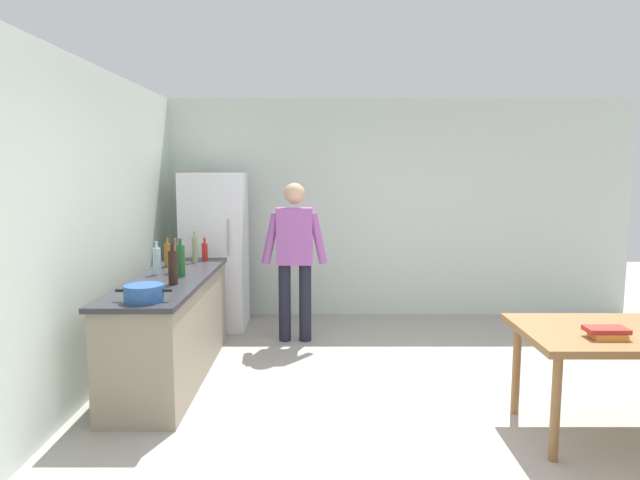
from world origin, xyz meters
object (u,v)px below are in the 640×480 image
person (296,251)px  bottle_sauce_red (206,251)px  utensil_jar (175,264)px  cooking_pot (145,293)px  bottle_oil_amber (169,254)px  bottle_water_clear (158,261)px  bottle_vinegar_tall (196,249)px  book_stack (608,333)px  bottle_wine_dark (174,267)px  dining_table (626,341)px  bottle_wine_green (182,260)px  refrigerator (217,251)px

person → bottle_sauce_red: person is taller
utensil_jar → cooking_pot: bearing=-86.3°
person → bottle_oil_amber: person is taller
cooking_pot → bottle_water_clear: bottle_water_clear is taller
bottle_vinegar_tall → book_stack: bottle_vinegar_tall is taller
utensil_jar → bottle_wine_dark: (0.13, -0.51, 0.07)m
bottle_oil_amber → bottle_water_clear: size_ratio=0.93×
bottle_vinegar_tall → person: bearing=13.7°
bottle_sauce_red → bottle_water_clear: size_ratio=0.80×
dining_table → bottle_wine_green: (-3.31, 1.14, 0.37)m
bottle_oil_amber → bottle_vinegar_tall: size_ratio=0.88×
cooking_pot → utensil_jar: (-0.07, 1.10, 0.02)m
utensil_jar → bottle_wine_green: (0.10, -0.17, 0.07)m
cooking_pot → bottle_vinegar_tall: bottle_vinegar_tall is taller
utensil_jar → book_stack: utensil_jar is taller
utensil_jar → bottle_wine_dark: bottle_wine_dark is taller
cooking_pot → bottle_wine_dark: size_ratio=1.18×
person → bottle_oil_amber: size_ratio=6.07×
utensil_jar → bottle_oil_amber: utensil_jar is taller
utensil_jar → book_stack: (3.19, -1.50, -0.19)m
refrigerator → cooking_pot: refrigerator is taller
bottle_vinegar_tall → book_stack: size_ratio=1.22×
cooking_pot → bottle_oil_amber: bottle_oil_amber is taller
refrigerator → utensil_jar: bearing=-94.6°
dining_table → bottle_water_clear: bottle_water_clear is taller
bottle_sauce_red → book_stack: bottle_sauce_red is taller
dining_table → bottle_water_clear: 3.77m
bottle_wine_dark → bottle_water_clear: bearing=120.7°
bottle_oil_amber → bottle_vinegar_tall: 0.32m
refrigerator → dining_table: size_ratio=1.29×
refrigerator → bottle_vinegar_tall: 0.81m
book_stack → bottle_vinegar_tall: bearing=146.3°
bottle_vinegar_tall → bottle_wine_dark: 1.10m
utensil_jar → person: bearing=38.2°
bottle_wine_green → person: bearing=46.4°
refrigerator → book_stack: bearing=-43.2°
dining_table → book_stack: book_stack is taller
person → utensil_jar: person is taller
bottle_oil_amber → bottle_vinegar_tall: bearing=48.1°
bottle_sauce_red → bottle_water_clear: bottle_water_clear is taller
bottle_water_clear → book_stack: bearing=-23.2°
person → bottle_oil_amber: 1.31m
cooking_pot → bottle_wine_green: bottle_wine_green is taller
bottle_oil_amber → bottle_wine_green: bearing=-63.8°
utensil_jar → bottle_water_clear: utensil_jar is taller
cooking_pot → bottle_sauce_red: bottle_sauce_red is taller
refrigerator → person: 1.10m
dining_table → book_stack: 0.31m
bottle_oil_amber → bottle_water_clear: bearing=-87.1°
person → bottle_vinegar_tall: 1.03m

